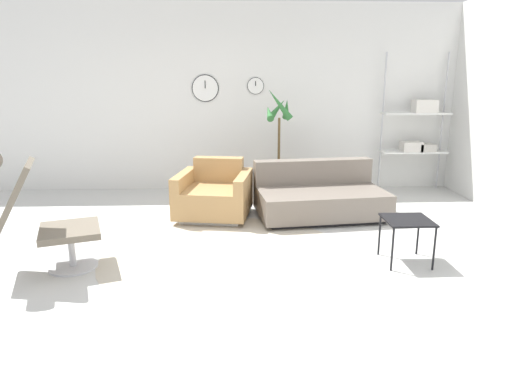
# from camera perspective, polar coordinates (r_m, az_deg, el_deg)

# --- Properties ---
(ground_plane) EXTENTS (12.00, 12.00, 0.00)m
(ground_plane) POSITION_cam_1_polar(r_m,az_deg,el_deg) (4.60, -2.66, -7.90)
(ground_plane) COLOR silver
(wall_back) EXTENTS (12.00, 0.09, 2.80)m
(wall_back) POSITION_cam_1_polar(r_m,az_deg,el_deg) (7.13, -2.68, 11.57)
(wall_back) COLOR silver
(wall_back) RESTS_ON ground_plane
(round_rug) EXTENTS (2.50, 2.50, 0.01)m
(round_rug) POSITION_cam_1_polar(r_m,az_deg,el_deg) (4.59, -3.58, -7.91)
(round_rug) COLOR #BCB29E
(round_rug) RESTS_ON ground_plane
(lounge_chair) EXTENTS (1.07, 0.82, 1.11)m
(lounge_chair) POSITION_cam_1_polar(r_m,az_deg,el_deg) (4.46, -26.75, -1.30)
(lounge_chair) COLOR #BCBCC1
(lounge_chair) RESTS_ON ground_plane
(armchair_red) EXTENTS (1.00, 0.99, 0.71)m
(armchair_red) POSITION_cam_1_polar(r_m,az_deg,el_deg) (5.78, -5.22, -0.49)
(armchair_red) COLOR silver
(armchair_red) RESTS_ON ground_plane
(couch_low) EXTENTS (1.67, 1.13, 0.67)m
(couch_low) POSITION_cam_1_polar(r_m,az_deg,el_deg) (5.84, 7.91, -0.70)
(couch_low) COLOR black
(couch_low) RESTS_ON ground_plane
(side_table) EXTENTS (0.43, 0.43, 0.43)m
(side_table) POSITION_cam_1_polar(r_m,az_deg,el_deg) (4.53, 18.39, -3.78)
(side_table) COLOR black
(side_table) RESTS_ON ground_plane
(potted_plant) EXTENTS (0.39, 0.39, 1.59)m
(potted_plant) POSITION_cam_1_polar(r_m,az_deg,el_deg) (6.62, 2.81, 3.47)
(potted_plant) COLOR brown
(potted_plant) RESTS_ON ground_plane
(shelf_unit) EXTENTS (1.00, 0.28, 2.09)m
(shelf_unit) POSITION_cam_1_polar(r_m,az_deg,el_deg) (7.43, 19.63, 7.45)
(shelf_unit) COLOR #BCBCC1
(shelf_unit) RESTS_ON ground_plane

